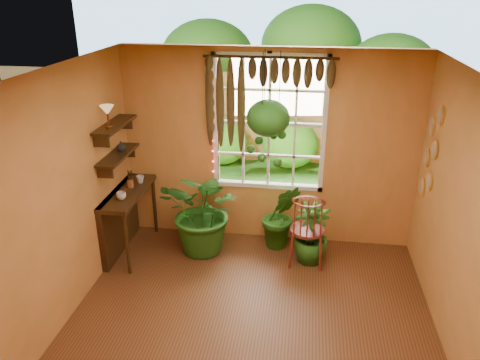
# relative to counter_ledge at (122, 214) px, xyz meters

# --- Properties ---
(floor) EXTENTS (4.50, 4.50, 0.00)m
(floor) POSITION_rel_counter_ledge_xyz_m (1.91, -1.60, -0.55)
(floor) COLOR brown
(floor) RESTS_ON ground
(ceiling) EXTENTS (4.50, 4.50, 0.00)m
(ceiling) POSITION_rel_counter_ledge_xyz_m (1.91, -1.60, 2.15)
(ceiling) COLOR silver
(ceiling) RESTS_ON wall_back
(wall_back) EXTENTS (4.00, 0.00, 4.00)m
(wall_back) POSITION_rel_counter_ledge_xyz_m (1.91, 0.65, 0.80)
(wall_back) COLOR #DD8C4B
(wall_back) RESTS_ON floor
(wall_left) EXTENTS (0.00, 4.50, 4.50)m
(wall_left) POSITION_rel_counter_ledge_xyz_m (-0.09, -1.60, 0.80)
(wall_left) COLOR #DD8C4B
(wall_left) RESTS_ON floor
(wall_right) EXTENTS (0.00, 4.50, 4.50)m
(wall_right) POSITION_rel_counter_ledge_xyz_m (3.91, -1.60, 0.80)
(wall_right) COLOR #DD8C4B
(wall_right) RESTS_ON floor
(window) EXTENTS (1.52, 0.10, 1.86)m
(window) POSITION_rel_counter_ledge_xyz_m (1.91, 0.68, 1.15)
(window) COLOR white
(window) RESTS_ON wall_back
(valance_vine) EXTENTS (1.70, 0.12, 1.10)m
(valance_vine) POSITION_rel_counter_ledge_xyz_m (1.82, 0.56, 1.73)
(valance_vine) COLOR #3A250F
(valance_vine) RESTS_ON window
(string_lights) EXTENTS (0.03, 0.03, 1.54)m
(string_lights) POSITION_rel_counter_ledge_xyz_m (1.15, 0.59, 1.20)
(string_lights) COLOR #FF2633
(string_lights) RESTS_ON window
(wall_plates) EXTENTS (0.04, 0.32, 1.10)m
(wall_plates) POSITION_rel_counter_ledge_xyz_m (3.89, 0.19, 1.00)
(wall_plates) COLOR #FFEBD0
(wall_plates) RESTS_ON wall_right
(counter_ledge) EXTENTS (0.40, 1.20, 0.90)m
(counter_ledge) POSITION_rel_counter_ledge_xyz_m (0.00, 0.00, 0.00)
(counter_ledge) COLOR #3A250F
(counter_ledge) RESTS_ON floor
(shelf_lower) EXTENTS (0.25, 0.90, 0.04)m
(shelf_lower) POSITION_rel_counter_ledge_xyz_m (0.03, 0.00, 0.85)
(shelf_lower) COLOR #3A250F
(shelf_lower) RESTS_ON wall_left
(shelf_upper) EXTENTS (0.25, 0.90, 0.04)m
(shelf_upper) POSITION_rel_counter_ledge_xyz_m (0.03, 0.00, 1.25)
(shelf_upper) COLOR #3A250F
(shelf_upper) RESTS_ON wall_left
(backyard) EXTENTS (14.00, 10.00, 12.00)m
(backyard) POSITION_rel_counter_ledge_xyz_m (2.15, 5.27, 0.73)
(backyard) COLOR #1F4F16
(backyard) RESTS_ON ground
(windsor_chair) EXTENTS (0.45, 0.48, 1.20)m
(windsor_chair) POSITION_rel_counter_ledge_xyz_m (2.49, 0.02, -0.20)
(windsor_chair) COLOR maroon
(windsor_chair) RESTS_ON floor
(potted_plant_left) EXTENTS (1.35, 1.25, 1.23)m
(potted_plant_left) POSITION_rel_counter_ledge_xyz_m (1.13, 0.12, 0.06)
(potted_plant_left) COLOR #195216
(potted_plant_left) RESTS_ON floor
(potted_plant_mid) EXTENTS (0.59, 0.50, 0.95)m
(potted_plant_mid) POSITION_rel_counter_ledge_xyz_m (2.13, 0.39, -0.07)
(potted_plant_mid) COLOR #195216
(potted_plant_mid) RESTS_ON floor
(potted_plant_right) EXTENTS (0.56, 0.56, 0.82)m
(potted_plant_right) POSITION_rel_counter_ledge_xyz_m (2.54, 0.07, -0.14)
(potted_plant_right) COLOR #195216
(potted_plant_right) RESTS_ON floor
(hanging_basket) EXTENTS (0.54, 0.54, 1.43)m
(hanging_basket) POSITION_rel_counter_ledge_xyz_m (1.92, 0.31, 1.29)
(hanging_basket) COLOR black
(hanging_basket) RESTS_ON ceiling
(cup_a) EXTENTS (0.15, 0.15, 0.10)m
(cup_a) POSITION_rel_counter_ledge_xyz_m (0.13, -0.26, 0.40)
(cup_a) COLOR silver
(cup_a) RESTS_ON counter_ledge
(cup_b) EXTENTS (0.11, 0.11, 0.10)m
(cup_b) POSITION_rel_counter_ledge_xyz_m (0.19, 0.29, 0.40)
(cup_b) COLOR beige
(cup_b) RESTS_ON counter_ledge
(brush_jar) EXTENTS (0.08, 0.08, 0.31)m
(brush_jar) POSITION_rel_counter_ledge_xyz_m (0.11, 0.12, 0.47)
(brush_jar) COLOR brown
(brush_jar) RESTS_ON counter_ledge
(shelf_vase) EXTENTS (0.15, 0.15, 0.13)m
(shelf_vase) POSITION_rel_counter_ledge_xyz_m (0.04, 0.10, 0.93)
(shelf_vase) COLOR #B2AD99
(shelf_vase) RESTS_ON shelf_lower
(tiffany_lamp) EXTENTS (0.17, 0.17, 0.28)m
(tiffany_lamp) POSITION_rel_counter_ledge_xyz_m (0.05, -0.21, 1.47)
(tiffany_lamp) COLOR brown
(tiffany_lamp) RESTS_ON shelf_upper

